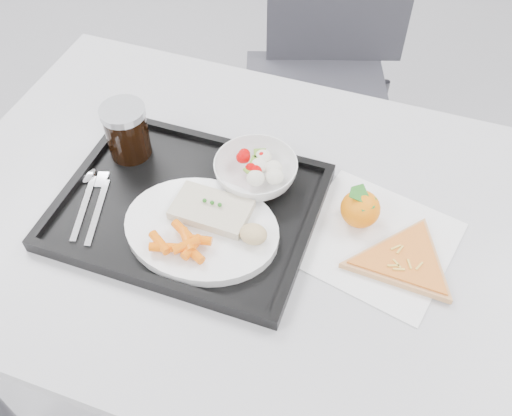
% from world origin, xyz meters
% --- Properties ---
extents(table, '(1.20, 0.80, 0.75)m').
position_xyz_m(table, '(0.00, 0.30, 0.68)').
color(table, '#ABABAD').
rests_on(table, ground).
extents(chair, '(0.53, 0.54, 0.93)m').
position_xyz_m(chair, '(-0.07, 1.09, 0.54)').
color(chair, '#323138').
rests_on(chair, ground).
extents(tray, '(0.45, 0.35, 0.03)m').
position_xyz_m(tray, '(-0.13, 0.27, 0.76)').
color(tray, black).
rests_on(tray, table).
extents(dinner_plate, '(0.27, 0.27, 0.02)m').
position_xyz_m(dinner_plate, '(-0.08, 0.23, 0.77)').
color(dinner_plate, white).
rests_on(dinner_plate, tray).
extents(fish_fillet, '(0.13, 0.08, 0.03)m').
position_xyz_m(fish_fillet, '(-0.08, 0.26, 0.79)').
color(fish_fillet, beige).
rests_on(fish_fillet, dinner_plate).
extents(bread_roll, '(0.05, 0.04, 0.03)m').
position_xyz_m(bread_roll, '(0.01, 0.23, 0.80)').
color(bread_roll, '#E5B185').
rests_on(bread_roll, dinner_plate).
extents(salad_bowl, '(0.15, 0.15, 0.05)m').
position_xyz_m(salad_bowl, '(-0.04, 0.37, 0.79)').
color(salad_bowl, white).
rests_on(salad_bowl, tray).
extents(cola_glass, '(0.08, 0.08, 0.11)m').
position_xyz_m(cola_glass, '(-0.29, 0.36, 0.82)').
color(cola_glass, black).
rests_on(cola_glass, tray).
extents(cutlery, '(0.10, 0.17, 0.01)m').
position_xyz_m(cutlery, '(-0.30, 0.23, 0.77)').
color(cutlery, silver).
rests_on(cutlery, tray).
extents(napkin, '(0.30, 0.29, 0.00)m').
position_xyz_m(napkin, '(0.20, 0.32, 0.75)').
color(napkin, white).
rests_on(napkin, table).
extents(tangerine, '(0.08, 0.08, 0.07)m').
position_xyz_m(tangerine, '(0.16, 0.35, 0.79)').
color(tangerine, '#E26407').
rests_on(tangerine, napkin).
extents(pizza_slice, '(0.29, 0.29, 0.02)m').
position_xyz_m(pizza_slice, '(0.26, 0.29, 0.76)').
color(pizza_slice, tan).
rests_on(pizza_slice, napkin).
extents(carrot_pile, '(0.10, 0.07, 0.02)m').
position_xyz_m(carrot_pile, '(-0.09, 0.17, 0.80)').
color(carrot_pile, '#FF6A08').
rests_on(carrot_pile, dinner_plate).
extents(salad_contents, '(0.10, 0.09, 0.03)m').
position_xyz_m(salad_contents, '(-0.03, 0.38, 0.80)').
color(salad_contents, '#C20303').
rests_on(salad_contents, salad_bowl).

